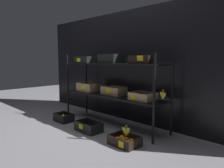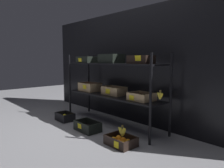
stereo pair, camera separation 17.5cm
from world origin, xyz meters
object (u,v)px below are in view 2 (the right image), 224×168
Objects in this scene: crate_ground_plum at (87,127)px; crate_ground_orange at (121,141)px; display_rack at (111,79)px; banana_bunch_loose at (122,132)px; crate_ground_lemon at (65,117)px.

crate_ground_plum is 1.09× the size of crate_ground_orange.
display_rack is at bearing 92.35° from crate_ground_plum.
banana_bunch_loose reaches higher than crate_ground_orange.
banana_bunch_loose is at bearing -1.02° from crate_ground_lemon.
crate_ground_orange is (0.67, -0.00, -0.00)m from crate_ground_plum.
crate_ground_lemon is at bearing 179.12° from crate_ground_orange.
display_rack is 5.08× the size of crate_ground_plum.
display_rack is 1.01m from crate_ground_lemon.
crate_ground_plum is at bearing 179.71° from crate_ground_orange.
display_rack is 1.00m from banana_bunch_loose.
crate_ground_plum is at bearing -87.65° from display_rack.
crate_ground_lemon is at bearing -145.27° from display_rack.
display_rack is 5.54× the size of crate_ground_orange.
crate_ground_lemon is 1.32m from crate_ground_orange.
display_rack is 0.79m from crate_ground_plum.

